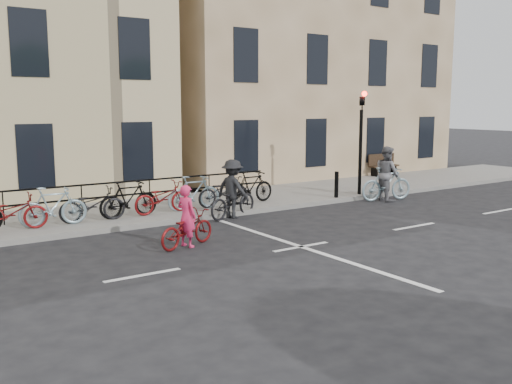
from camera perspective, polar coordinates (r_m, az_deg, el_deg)
ground at (r=13.56m, az=4.52°, el=-5.50°), size 120.00×120.00×0.00m
sidewalk at (r=17.07m, az=-19.29°, el=-2.75°), size 46.00×4.00×0.15m
building_east at (r=29.07m, az=2.27°, el=14.30°), size 14.00×10.00×12.00m
traffic_light at (r=20.55m, az=10.47°, el=6.15°), size 0.18×0.30×3.90m
bollard_east at (r=19.83m, az=8.05°, el=0.74°), size 0.14×0.14×0.90m
bollard_west at (r=21.51m, az=12.77°, el=1.24°), size 0.14×0.14×0.90m
bench at (r=26.48m, az=12.55°, el=2.78°), size 1.60×0.41×0.97m
parked_bikes at (r=16.41m, az=-14.51°, el=-0.95°), size 11.45×1.23×1.05m
cyclist_pink at (r=13.53m, az=-6.94°, el=-3.34°), size 1.76×1.07×1.48m
cyclist_grey at (r=20.37m, az=12.94°, el=1.30°), size 2.05×1.07×1.90m
cyclist_dark at (r=16.86m, az=-2.35°, el=-0.30°), size 2.06×1.27×1.74m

